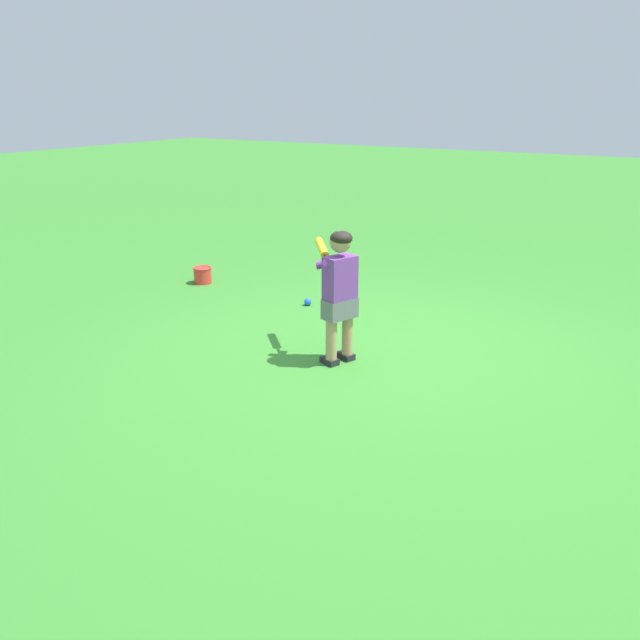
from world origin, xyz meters
TOP-DOWN VIEW (x-y plane):
  - ground_plane at (0.00, 0.00)m, footprint 40.00×40.00m
  - child_batter at (0.20, 0.34)m, footprint 0.61×0.61m
  - play_ball_center_lawn at (1.19, -0.77)m, footprint 0.08×0.08m
  - toy_bucket at (2.67, -0.85)m, footprint 0.22×0.22m

SIDE VIEW (x-z plane):
  - ground_plane at x=0.00m, z-range 0.00..0.00m
  - play_ball_center_lawn at x=1.19m, z-range 0.00..0.08m
  - toy_bucket at x=2.67m, z-range 0.00..0.19m
  - child_batter at x=0.20m, z-range 0.11..1.19m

